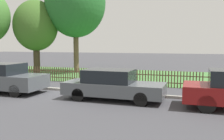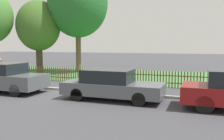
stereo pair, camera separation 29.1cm
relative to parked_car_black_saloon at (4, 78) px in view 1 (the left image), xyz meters
name	(u,v)px [view 1 (the left image)]	position (x,y,z in m)	size (l,w,h in m)	color
ground_plane	(69,91)	(2.99, 1.31, -0.75)	(120.00, 120.00, 0.00)	#424247
kerb_stone	(70,90)	(2.99, 1.41, -0.69)	(41.92, 0.20, 0.12)	#9E998E
grass_strip	(115,75)	(2.99, 8.84, -0.74)	(41.92, 9.14, 0.01)	#477F3D
park_fence	(92,76)	(2.99, 4.29, -0.27)	(41.92, 0.05, 0.96)	brown
parked_car_black_saloon	(4,78)	(0.00, 0.00, 0.00)	(4.15, 1.97, 1.50)	#51565B
parked_car_navy_estate	(112,85)	(5.79, 0.20, -0.07)	(4.45, 1.71, 1.35)	#51565B
covered_motorcycle	(102,80)	(4.59, 1.99, -0.16)	(1.96, 0.77, 0.94)	black
tree_behind_motorcycle	(36,26)	(-4.04, 8.23, 3.31)	(3.78, 3.78, 6.26)	#473828
tree_mid_park	(75,3)	(-0.87, 9.53, 5.28)	(5.19, 5.19, 9.03)	brown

